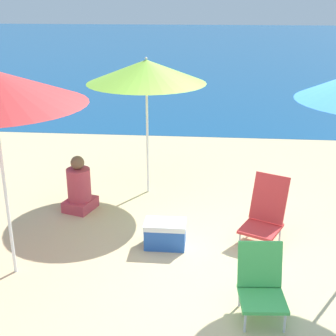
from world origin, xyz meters
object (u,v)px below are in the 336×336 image
(beach_umbrella_lime, at_px, (146,72))
(beach_chair_red, at_px, (265,212))
(person_seated_near, at_px, (79,189))
(beach_chair_green, at_px, (261,282))
(cooler_box, at_px, (165,234))

(beach_umbrella_lime, height_order, beach_chair_red, beach_umbrella_lime)
(beach_umbrella_lime, relative_size, person_seated_near, 2.56)
(beach_umbrella_lime, bearing_deg, beach_chair_green, -62.78)
(beach_chair_green, xyz_separation_m, beach_chair_red, (0.19, 1.49, 0.05))
(cooler_box, bearing_deg, beach_umbrella_lime, 104.46)
(beach_chair_red, bearing_deg, beach_chair_green, -71.69)
(cooler_box, bearing_deg, beach_chair_red, 12.02)
(beach_umbrella_lime, height_order, person_seated_near, beach_umbrella_lime)
(beach_chair_red, relative_size, person_seated_near, 1.02)
(beach_umbrella_lime, xyz_separation_m, cooler_box, (0.44, -1.72, -1.77))
(beach_chair_green, bearing_deg, cooler_box, 126.62)
(person_seated_near, bearing_deg, beach_chair_red, 2.80)
(person_seated_near, xyz_separation_m, cooler_box, (1.36, -0.96, -0.16))
(beach_chair_green, bearing_deg, beach_umbrella_lime, 112.64)
(beach_umbrella_lime, distance_m, person_seated_near, 2.00)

